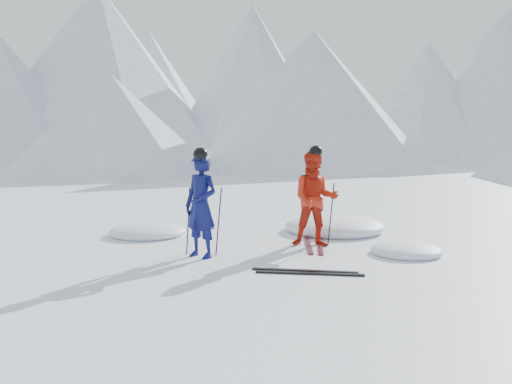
# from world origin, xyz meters

# --- Properties ---
(ground) EXTENTS (160.00, 160.00, 0.00)m
(ground) POSITION_xyz_m (0.00, 0.00, 0.00)
(ground) COLOR white
(ground) RESTS_ON ground
(mountain_range) EXTENTS (106.15, 62.94, 15.53)m
(mountain_range) POSITION_xyz_m (5.71, 35.31, 6.72)
(mountain_range) COLOR #B2BCD1
(mountain_range) RESTS_ON ground
(skier_blue) EXTENTS (0.80, 0.68, 1.86)m
(skier_blue) POSITION_xyz_m (-2.61, -0.44, 0.93)
(skier_blue) COLOR #0C104B
(skier_blue) RESTS_ON ground
(skier_red) EXTENTS (1.01, 0.84, 1.88)m
(skier_red) POSITION_xyz_m (-0.75, 1.00, 0.94)
(skier_red) COLOR red
(skier_red) RESTS_ON ground
(pole_blue_left) EXTENTS (0.12, 0.09, 1.24)m
(pole_blue_left) POSITION_xyz_m (-2.91, -0.29, 0.62)
(pole_blue_left) COLOR black
(pole_blue_left) RESTS_ON ground
(pole_blue_right) EXTENTS (0.12, 0.07, 1.24)m
(pole_blue_right) POSITION_xyz_m (-2.36, -0.19, 0.62)
(pole_blue_right) COLOR black
(pole_blue_right) RESTS_ON ground
(pole_red_left) EXTENTS (0.12, 0.10, 1.25)m
(pole_red_left) POSITION_xyz_m (-1.05, 1.25, 0.63)
(pole_red_left) COLOR black
(pole_red_left) RESTS_ON ground
(pole_red_right) EXTENTS (0.12, 0.09, 1.25)m
(pole_red_right) POSITION_xyz_m (-0.45, 1.15, 0.63)
(pole_red_right) COLOR black
(pole_red_right) RESTS_ON ground
(ski_worn_left) EXTENTS (0.41, 1.69, 0.03)m
(ski_worn_left) POSITION_xyz_m (-0.87, 1.00, 0.01)
(ski_worn_left) COLOR black
(ski_worn_left) RESTS_ON ground
(ski_worn_right) EXTENTS (0.29, 1.70, 0.03)m
(ski_worn_right) POSITION_xyz_m (-0.63, 1.00, 0.01)
(ski_worn_right) COLOR black
(ski_worn_right) RESTS_ON ground
(ski_loose_a) EXTENTS (1.70, 0.19, 0.03)m
(ski_loose_a) POSITION_xyz_m (-0.65, -1.06, 0.01)
(ski_loose_a) COLOR black
(ski_loose_a) RESTS_ON ground
(ski_loose_b) EXTENTS (1.70, 0.25, 0.03)m
(ski_loose_b) POSITION_xyz_m (-0.55, -1.21, 0.01)
(ski_loose_b) COLOR black
(ski_loose_b) RESTS_ON ground
(snow_lumps) EXTENTS (6.92, 3.86, 0.50)m
(snow_lumps) POSITION_xyz_m (-1.33, 2.15, 0.00)
(snow_lumps) COLOR white
(snow_lumps) RESTS_ON ground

